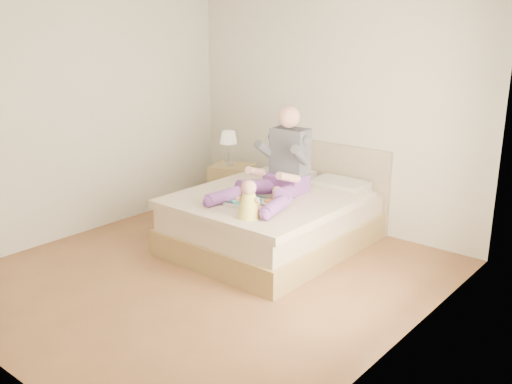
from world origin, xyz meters
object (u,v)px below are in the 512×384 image
Objects in this scene: adult at (279,169)px; tray at (255,201)px; baby at (249,202)px; nightstand at (232,188)px; bed at (277,217)px.

adult is 2.11× the size of tray.
tray is at bearing 100.08° from baby.
adult is 3.24× the size of baby.
nightstand is at bearing 131.58° from tray.
baby is (0.21, -0.34, 0.12)m from tray.
bed is at bearing 88.73° from baby.
bed is 0.61m from tray.
baby is (1.49, -1.40, 0.45)m from nightstand.
bed is 3.84× the size of tray.
nightstand is at bearing 148.80° from adult.
bed is 0.59m from adult.
bed is at bearing -44.29° from nightstand.
tray is (0.01, -0.42, -0.25)m from adult.
baby is at bearing -78.19° from adult.
tray reaches higher than nightstand.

